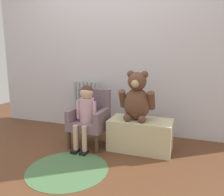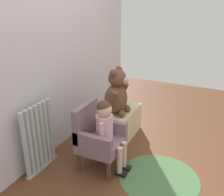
{
  "view_description": "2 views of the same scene",
  "coord_description": "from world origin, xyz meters",
  "px_view_note": "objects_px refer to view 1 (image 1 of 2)",
  "views": [
    {
      "loc": [
        1.07,
        -1.73,
        1.06
      ],
      "look_at": [
        0.21,
        0.64,
        0.59
      ],
      "focal_mm": 35.0,
      "sensor_mm": 36.0,
      "label": 1
    },
    {
      "loc": [
        -1.98,
        -0.49,
        1.64
      ],
      "look_at": [
        0.32,
        0.61,
        0.62
      ],
      "focal_mm": 40.0,
      "sensor_mm": 36.0,
      "label": 2
    }
  ],
  "objects_px": {
    "radiator": "(86,106)",
    "large_teddy_bear": "(137,98)",
    "child_figure": "(86,107)",
    "child_armchair": "(90,117)",
    "low_bench": "(140,135)",
    "floor_rug": "(68,169)"
  },
  "relations": [
    {
      "from": "child_figure",
      "to": "large_teddy_bear",
      "type": "relative_size",
      "value": 1.33
    },
    {
      "from": "child_armchair",
      "to": "large_teddy_bear",
      "type": "xyz_separation_m",
      "value": [
        0.57,
        0.04,
        0.26
      ]
    },
    {
      "from": "child_figure",
      "to": "floor_rug",
      "type": "xyz_separation_m",
      "value": [
        0.06,
        -0.54,
        -0.49
      ]
    },
    {
      "from": "low_bench",
      "to": "child_figure",
      "type": "bearing_deg",
      "value": -165.7
    },
    {
      "from": "radiator",
      "to": "large_teddy_bear",
      "type": "relative_size",
      "value": 1.26
    },
    {
      "from": "child_armchair",
      "to": "low_bench",
      "type": "relative_size",
      "value": 0.95
    },
    {
      "from": "child_armchair",
      "to": "floor_rug",
      "type": "height_order",
      "value": "child_armchair"
    },
    {
      "from": "child_armchair",
      "to": "low_bench",
      "type": "xyz_separation_m",
      "value": [
        0.62,
        0.05,
        -0.16
      ]
    },
    {
      "from": "low_bench",
      "to": "large_teddy_bear",
      "type": "relative_size",
      "value": 1.27
    },
    {
      "from": "radiator",
      "to": "floor_rug",
      "type": "distance_m",
      "value": 1.25
    },
    {
      "from": "child_figure",
      "to": "floor_rug",
      "type": "distance_m",
      "value": 0.73
    },
    {
      "from": "child_figure",
      "to": "low_bench",
      "type": "relative_size",
      "value": 1.05
    },
    {
      "from": "radiator",
      "to": "large_teddy_bear",
      "type": "xyz_separation_m",
      "value": [
        0.86,
        -0.46,
        0.25
      ]
    },
    {
      "from": "child_figure",
      "to": "floor_rug",
      "type": "relative_size",
      "value": 0.95
    },
    {
      "from": "radiator",
      "to": "child_armchair",
      "type": "xyz_separation_m",
      "value": [
        0.3,
        -0.5,
        -0.01
      ]
    },
    {
      "from": "child_armchair",
      "to": "child_figure",
      "type": "height_order",
      "value": "child_figure"
    },
    {
      "from": "low_bench",
      "to": "large_teddy_bear",
      "type": "bearing_deg",
      "value": -173.34
    },
    {
      "from": "radiator",
      "to": "low_bench",
      "type": "height_order",
      "value": "radiator"
    },
    {
      "from": "radiator",
      "to": "low_bench",
      "type": "distance_m",
      "value": 1.03
    },
    {
      "from": "radiator",
      "to": "child_armchair",
      "type": "height_order",
      "value": "radiator"
    },
    {
      "from": "radiator",
      "to": "low_bench",
      "type": "bearing_deg",
      "value": -26.21
    },
    {
      "from": "child_figure",
      "to": "low_bench",
      "type": "xyz_separation_m",
      "value": [
        0.62,
        0.16,
        -0.31
      ]
    }
  ]
}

